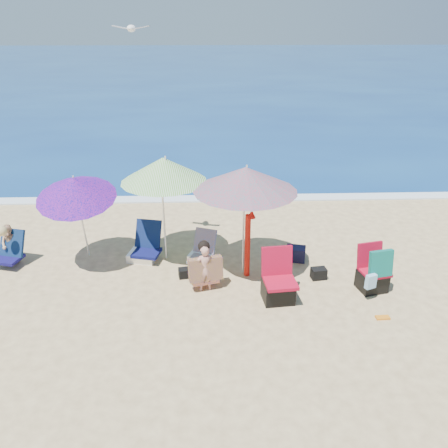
{
  "coord_description": "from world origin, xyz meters",
  "views": [
    {
      "loc": [
        -0.59,
        -7.0,
        4.81
      ],
      "look_at": [
        -0.3,
        1.0,
        1.1
      ],
      "focal_mm": 35.8,
      "sensor_mm": 36.0,
      "label": 1
    }
  ],
  "objects_px": {
    "furled_umbrella": "(248,240)",
    "person_left": "(10,245)",
    "camp_chair_left": "(278,286)",
    "umbrella_blue": "(75,188)",
    "umbrella_turquoise": "(246,179)",
    "camp_chair_right": "(373,275)",
    "seagull": "(131,28)",
    "person_center": "(205,268)",
    "chair_rainbow": "(202,253)",
    "umbrella_striped": "(163,170)",
    "chair_navy": "(145,250)"
  },
  "relations": [
    {
      "from": "camp_chair_left",
      "to": "umbrella_blue",
      "type": "bearing_deg",
      "value": 160.54
    },
    {
      "from": "umbrella_striped",
      "to": "seagull",
      "type": "distance_m",
      "value": 2.66
    },
    {
      "from": "umbrella_striped",
      "to": "person_center",
      "type": "relative_size",
      "value": 2.45
    },
    {
      "from": "chair_navy",
      "to": "camp_chair_right",
      "type": "relative_size",
      "value": 0.9
    },
    {
      "from": "camp_chair_right",
      "to": "seagull",
      "type": "xyz_separation_m",
      "value": [
        -4.5,
        1.72,
        4.29
      ]
    },
    {
      "from": "furled_umbrella",
      "to": "person_left",
      "type": "xyz_separation_m",
      "value": [
        -4.99,
        0.69,
        -0.38
      ]
    },
    {
      "from": "chair_rainbow",
      "to": "person_center",
      "type": "xyz_separation_m",
      "value": [
        0.06,
        -1.1,
        0.28
      ]
    },
    {
      "from": "chair_navy",
      "to": "camp_chair_right",
      "type": "height_order",
      "value": "camp_chair_right"
    },
    {
      "from": "umbrella_striped",
      "to": "camp_chair_left",
      "type": "relative_size",
      "value": 2.32
    },
    {
      "from": "camp_chair_left",
      "to": "seagull",
      "type": "xyz_separation_m",
      "value": [
        -2.63,
        1.98,
        4.33
      ]
    },
    {
      "from": "furled_umbrella",
      "to": "chair_navy",
      "type": "height_order",
      "value": "furled_umbrella"
    },
    {
      "from": "umbrella_turquoise",
      "to": "umbrella_striped",
      "type": "xyz_separation_m",
      "value": [
        -1.6,
        0.61,
        0.01
      ]
    },
    {
      "from": "umbrella_turquoise",
      "to": "camp_chair_left",
      "type": "xyz_separation_m",
      "value": [
        0.56,
        -1.03,
        -1.73
      ]
    },
    {
      "from": "umbrella_blue",
      "to": "seagull",
      "type": "bearing_deg",
      "value": 25.59
    },
    {
      "from": "camp_chair_right",
      "to": "person_left",
      "type": "height_order",
      "value": "person_left"
    },
    {
      "from": "umbrella_striped",
      "to": "chair_rainbow",
      "type": "relative_size",
      "value": 2.62
    },
    {
      "from": "umbrella_turquoise",
      "to": "seagull",
      "type": "xyz_separation_m",
      "value": [
        -2.07,
        0.95,
        2.6
      ]
    },
    {
      "from": "furled_umbrella",
      "to": "person_center",
      "type": "relative_size",
      "value": 1.56
    },
    {
      "from": "umbrella_turquoise",
      "to": "person_center",
      "type": "relative_size",
      "value": 2.42
    },
    {
      "from": "umbrella_blue",
      "to": "chair_navy",
      "type": "height_order",
      "value": "umbrella_blue"
    },
    {
      "from": "furled_umbrella",
      "to": "umbrella_blue",
      "type": "bearing_deg",
      "value": 171.67
    },
    {
      "from": "camp_chair_right",
      "to": "chair_rainbow",
      "type": "bearing_deg",
      "value": 158.88
    },
    {
      "from": "person_center",
      "to": "person_left",
      "type": "distance_m",
      "value": 4.28
    },
    {
      "from": "person_left",
      "to": "chair_rainbow",
      "type": "bearing_deg",
      "value": -0.63
    },
    {
      "from": "umbrella_striped",
      "to": "camp_chair_left",
      "type": "xyz_separation_m",
      "value": [
        2.16,
        -1.63,
        -1.74
      ]
    },
    {
      "from": "umbrella_striped",
      "to": "person_center",
      "type": "distance_m",
      "value": 2.15
    },
    {
      "from": "umbrella_striped",
      "to": "person_center",
      "type": "height_order",
      "value": "umbrella_striped"
    },
    {
      "from": "umbrella_turquoise",
      "to": "furled_umbrella",
      "type": "bearing_deg",
      "value": -66.16
    },
    {
      "from": "umbrella_striped",
      "to": "camp_chair_right",
      "type": "relative_size",
      "value": 2.47
    },
    {
      "from": "umbrella_turquoise",
      "to": "seagull",
      "type": "distance_m",
      "value": 3.46
    },
    {
      "from": "person_left",
      "to": "seagull",
      "type": "height_order",
      "value": "seagull"
    },
    {
      "from": "chair_rainbow",
      "to": "camp_chair_right",
      "type": "distance_m",
      "value": 3.53
    },
    {
      "from": "person_center",
      "to": "umbrella_striped",
      "type": "bearing_deg",
      "value": 123.55
    },
    {
      "from": "umbrella_blue",
      "to": "chair_rainbow",
      "type": "xyz_separation_m",
      "value": [
        2.47,
        0.15,
        -1.59
      ]
    },
    {
      "from": "umbrella_striped",
      "to": "chair_navy",
      "type": "relative_size",
      "value": 2.75
    },
    {
      "from": "chair_navy",
      "to": "camp_chair_left",
      "type": "height_order",
      "value": "camp_chair_left"
    },
    {
      "from": "umbrella_turquoise",
      "to": "seagull",
      "type": "bearing_deg",
      "value": 155.34
    },
    {
      "from": "chair_navy",
      "to": "person_center",
      "type": "relative_size",
      "value": 0.89
    },
    {
      "from": "umbrella_blue",
      "to": "camp_chair_right",
      "type": "relative_size",
      "value": 2.28
    },
    {
      "from": "umbrella_blue",
      "to": "seagull",
      "type": "height_order",
      "value": "seagull"
    },
    {
      "from": "person_left",
      "to": "umbrella_blue",
      "type": "bearing_deg",
      "value": -6.94
    },
    {
      "from": "chair_navy",
      "to": "camp_chair_right",
      "type": "bearing_deg",
      "value": -17.44
    },
    {
      "from": "chair_navy",
      "to": "camp_chair_right",
      "type": "xyz_separation_m",
      "value": [
        4.54,
        -1.43,
        0.13
      ]
    },
    {
      "from": "umbrella_striped",
      "to": "person_left",
      "type": "bearing_deg",
      "value": -178.89
    },
    {
      "from": "furled_umbrella",
      "to": "camp_chair_right",
      "type": "distance_m",
      "value": 2.49
    },
    {
      "from": "umbrella_turquoise",
      "to": "camp_chair_left",
      "type": "distance_m",
      "value": 2.09
    },
    {
      "from": "furled_umbrella",
      "to": "person_left",
      "type": "height_order",
      "value": "furled_umbrella"
    },
    {
      "from": "chair_navy",
      "to": "camp_chair_left",
      "type": "relative_size",
      "value": 0.84
    },
    {
      "from": "camp_chair_left",
      "to": "umbrella_striped",
      "type": "bearing_deg",
      "value": 142.94
    },
    {
      "from": "umbrella_turquoise",
      "to": "chair_navy",
      "type": "distance_m",
      "value": 2.86
    }
  ]
}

